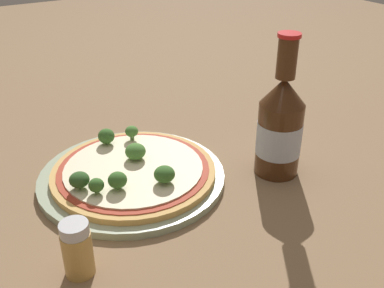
# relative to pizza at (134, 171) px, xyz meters

# --- Properties ---
(ground_plane) EXTENTS (3.00, 3.00, 0.00)m
(ground_plane) POSITION_rel_pizza_xyz_m (0.01, 0.02, -0.02)
(ground_plane) COLOR #846647
(plate) EXTENTS (0.30, 0.30, 0.01)m
(plate) POSITION_rel_pizza_xyz_m (-0.00, 0.00, -0.01)
(plate) COLOR #A3B293
(plate) RESTS_ON ground_plane
(pizza) EXTENTS (0.26, 0.26, 0.01)m
(pizza) POSITION_rel_pizza_xyz_m (0.00, 0.00, 0.00)
(pizza) COLOR tan
(pizza) RESTS_ON plate
(broccoli_floret_0) EXTENTS (0.03, 0.03, 0.03)m
(broccoli_floret_0) POSITION_rel_pizza_xyz_m (-0.01, 0.09, 0.02)
(broccoli_floret_0) COLOR #6B8E51
(broccoli_floret_0) RESTS_ON pizza
(broccoli_floret_1) EXTENTS (0.02, 0.02, 0.02)m
(broccoli_floret_1) POSITION_rel_pizza_xyz_m (-0.08, -0.04, 0.02)
(broccoli_floret_1) COLOR #6B8E51
(broccoli_floret_1) RESTS_ON pizza
(broccoli_floret_2) EXTENTS (0.03, 0.03, 0.03)m
(broccoli_floret_2) POSITION_rel_pizza_xyz_m (-0.04, -0.04, 0.02)
(broccoli_floret_2) COLOR #6B8E51
(broccoli_floret_2) RESTS_ON pizza
(broccoli_floret_3) EXTENTS (0.03, 0.03, 0.03)m
(broccoli_floret_3) POSITION_rel_pizza_xyz_m (0.02, -0.06, 0.02)
(broccoli_floret_3) COLOR #6B8E51
(broccoli_floret_3) RESTS_ON pizza
(broccoli_floret_4) EXTENTS (0.03, 0.03, 0.03)m
(broccoli_floret_4) POSITION_rel_pizza_xyz_m (-0.09, -0.01, 0.02)
(broccoli_floret_4) COLOR #6B8E51
(broccoli_floret_4) RESTS_ON pizza
(broccoli_floret_5) EXTENTS (0.02, 0.02, 0.03)m
(broccoli_floret_5) POSITION_rel_pizza_xyz_m (0.04, 0.09, 0.02)
(broccoli_floret_5) COLOR #6B8E51
(broccoli_floret_5) RESTS_ON pizza
(broccoli_floret_6) EXTENTS (0.03, 0.03, 0.03)m
(broccoli_floret_6) POSITION_rel_pizza_xyz_m (0.01, 0.02, 0.02)
(broccoli_floret_6) COLOR #6B8E51
(broccoli_floret_6) RESTS_ON pizza
(beer_bottle) EXTENTS (0.07, 0.07, 0.23)m
(beer_bottle) POSITION_rel_pizza_xyz_m (0.21, -0.10, 0.06)
(beer_bottle) COLOR #472814
(beer_bottle) RESTS_ON ground_plane
(pepper_shaker) EXTENTS (0.04, 0.04, 0.07)m
(pepper_shaker) POSITION_rel_pizza_xyz_m (-0.14, -0.15, 0.02)
(pepper_shaker) COLOR tan
(pepper_shaker) RESTS_ON ground_plane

